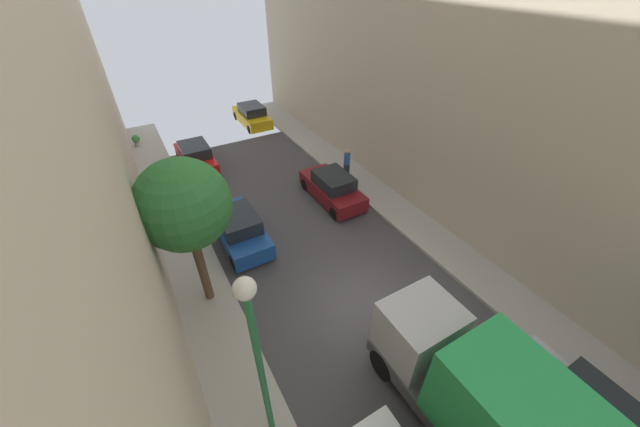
# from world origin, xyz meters

# --- Properties ---
(ground) EXTENTS (32.00, 32.00, 0.00)m
(ground) POSITION_xyz_m (0.00, 0.00, 0.00)
(ground) COLOR #423F42
(sidewalk_left) EXTENTS (2.00, 44.00, 0.15)m
(sidewalk_left) POSITION_xyz_m (-5.00, 0.00, 0.07)
(sidewalk_left) COLOR #A8A399
(sidewalk_left) RESTS_ON ground
(sidewalk_right) EXTENTS (2.00, 44.00, 0.15)m
(sidewalk_right) POSITION_xyz_m (5.00, 0.00, 0.07)
(sidewalk_right) COLOR #A8A399
(sidewalk_right) RESTS_ON ground
(parked_car_left_2) EXTENTS (1.78, 4.20, 1.57)m
(parked_car_left_2) POSITION_xyz_m (-2.70, 5.73, 0.72)
(parked_car_left_2) COLOR #194799
(parked_car_left_2) RESTS_ON ground
(parked_car_left_3) EXTENTS (1.78, 4.20, 1.57)m
(parked_car_left_3) POSITION_xyz_m (-2.70, 13.61, 0.72)
(parked_car_left_3) COLOR red
(parked_car_left_3) RESTS_ON ground
(parked_car_right_2) EXTENTS (1.78, 4.20, 1.57)m
(parked_car_right_2) POSITION_xyz_m (2.70, -6.38, 0.72)
(parked_car_right_2) COLOR silver
(parked_car_right_2) RESTS_ON ground
(parked_car_right_3) EXTENTS (1.78, 4.20, 1.57)m
(parked_car_right_3) POSITION_xyz_m (2.70, 6.52, 0.72)
(parked_car_right_3) COLOR maroon
(parked_car_right_3) RESTS_ON ground
(parked_car_right_4) EXTENTS (1.78, 4.20, 1.57)m
(parked_car_right_4) POSITION_xyz_m (2.70, 18.32, 0.72)
(parked_car_right_4) COLOR gold
(parked_car_right_4) RESTS_ON ground
(delivery_truck) EXTENTS (2.26, 6.60, 3.38)m
(delivery_truck) POSITION_xyz_m (0.00, -5.25, 1.79)
(delivery_truck) COLOR #4C4C51
(delivery_truck) RESTS_ON ground
(pedestrian) EXTENTS (0.40, 0.36, 1.72)m
(pedestrian) POSITION_xyz_m (4.54, 7.94, 1.07)
(pedestrian) COLOR #2D334C
(pedestrian) RESTS_ON sidewalk_right
(street_tree_0) EXTENTS (2.93, 2.93, 5.73)m
(street_tree_0) POSITION_xyz_m (-4.83, 3.09, 4.38)
(street_tree_0) COLOR brown
(street_tree_0) RESTS_ON sidewalk_left
(potted_plant_4) EXTENTS (0.47, 0.47, 0.77)m
(potted_plant_4) POSITION_xyz_m (-5.65, 9.38, 0.59)
(potted_plant_4) COLOR #B2A899
(potted_plant_4) RESTS_ON sidewalk_left
(potted_plant_5) EXTENTS (0.51, 0.51, 0.76)m
(potted_plant_5) POSITION_xyz_m (-5.56, 18.42, 0.57)
(potted_plant_5) COLOR #B2A899
(potted_plant_5) RESTS_ON sidewalk_left
(lamp_post) EXTENTS (0.44, 0.44, 5.91)m
(lamp_post) POSITION_xyz_m (-4.60, -2.25, 4.00)
(lamp_post) COLOR #26723F
(lamp_post) RESTS_ON sidewalk_left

